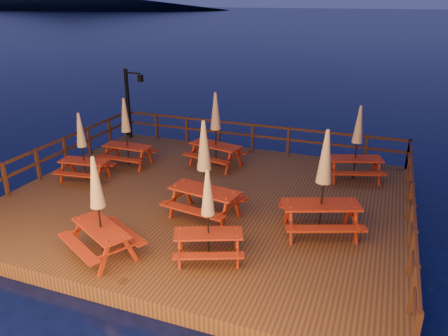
{
  "coord_description": "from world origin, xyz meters",
  "views": [
    {
      "loc": [
        4.91,
        -11.28,
        6.23
      ],
      "look_at": [
        0.39,
        0.6,
        1.22
      ],
      "focal_mm": 35.0,
      "sensor_mm": 36.0,
      "label": 1
    }
  ],
  "objects_px": {
    "picnic_table_0": "(126,131)",
    "picnic_table_2": "(204,169)",
    "picnic_table_1": "(82,146)",
    "lamp_post": "(131,98)"
  },
  "relations": [
    {
      "from": "picnic_table_1",
      "to": "picnic_table_2",
      "type": "xyz_separation_m",
      "value": [
        4.85,
        -1.03,
        0.25
      ]
    },
    {
      "from": "picnic_table_1",
      "to": "picnic_table_2",
      "type": "distance_m",
      "value": 4.96
    },
    {
      "from": "lamp_post",
      "to": "picnic_table_1",
      "type": "height_order",
      "value": "lamp_post"
    },
    {
      "from": "lamp_post",
      "to": "picnic_table_0",
      "type": "xyz_separation_m",
      "value": [
        1.61,
        -2.95,
        -0.5
      ]
    },
    {
      "from": "lamp_post",
      "to": "picnic_table_0",
      "type": "height_order",
      "value": "lamp_post"
    },
    {
      "from": "picnic_table_2",
      "to": "picnic_table_1",
      "type": "bearing_deg",
      "value": 176.62
    },
    {
      "from": "picnic_table_0",
      "to": "picnic_table_2",
      "type": "xyz_separation_m",
      "value": [
        4.27,
        -2.78,
        0.16
      ]
    },
    {
      "from": "lamp_post",
      "to": "picnic_table_2",
      "type": "distance_m",
      "value": 8.21
    },
    {
      "from": "picnic_table_1",
      "to": "lamp_post",
      "type": "bearing_deg",
      "value": 95.18
    },
    {
      "from": "picnic_table_1",
      "to": "picnic_table_2",
      "type": "relative_size",
      "value": 0.83
    }
  ]
}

